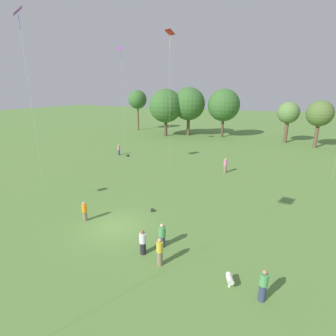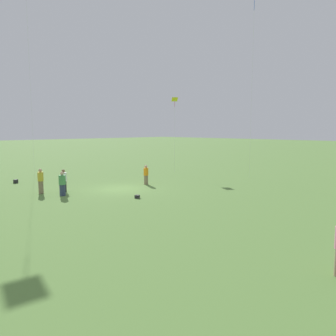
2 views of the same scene
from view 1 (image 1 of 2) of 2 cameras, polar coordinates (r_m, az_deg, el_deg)
ground_plane at (r=20.64m, az=-11.47°, el=-12.50°), size 240.00×240.00×0.00m
tree_0 at (r=67.42m, az=-6.66°, el=14.55°), size 4.54×4.54×9.78m
tree_1 at (r=57.99m, az=-0.49°, el=13.36°), size 7.13×7.13×10.08m
tree_2 at (r=58.74m, az=4.54°, el=13.73°), size 7.03×7.03×10.43m
tree_3 at (r=57.82m, az=12.04°, el=13.22°), size 6.70×6.70×10.10m
tree_4 at (r=55.37m, az=24.73°, el=10.79°), size 4.03×4.03×7.76m
tree_5 at (r=52.70m, az=30.16°, el=10.17°), size 4.41×4.41×8.20m
person_0 at (r=16.03m, az=-1.80°, el=-17.78°), size 0.56×0.56×1.78m
person_1 at (r=17.66m, az=-1.29°, el=-14.49°), size 0.58×0.58×1.67m
person_2 at (r=14.63m, az=20.01°, el=-22.92°), size 0.47×0.47×1.76m
person_3 at (r=17.07m, az=-5.50°, el=-15.81°), size 0.52×0.52×1.65m
person_4 at (r=33.17m, az=12.35°, el=0.50°), size 0.61×0.61×1.81m
person_5 at (r=41.91m, az=-10.65°, el=3.91°), size 0.51×0.51×1.67m
person_6 at (r=21.81m, az=-17.69°, el=-8.97°), size 0.55×0.55×1.61m
kite_1 at (r=43.58m, az=-10.24°, el=23.09°), size 0.98×0.86×16.10m
kite_2 at (r=34.16m, az=0.40°, el=26.26°), size 1.25×1.17×16.62m
kite_5 at (r=30.15m, az=-29.71°, el=26.27°), size 1.33×1.26×17.03m
dog_0 at (r=15.30m, az=13.26°, el=-22.35°), size 0.56×0.76×0.64m
picnic_bag_1 at (r=22.59m, az=-3.42°, el=-9.15°), size 0.34×0.36×0.21m
picnic_bag_2 at (r=40.94m, az=-8.73°, el=2.67°), size 0.29×0.43×0.25m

